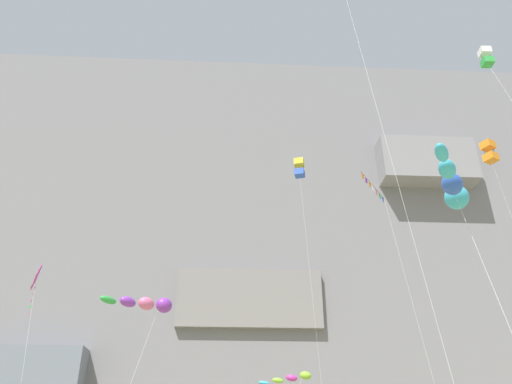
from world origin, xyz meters
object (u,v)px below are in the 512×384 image
(kite_diamond_far_left, at_px, (36,281))
(kite_windsock_upper_right, at_px, (148,304))
(kite_box_low_center, at_px, (299,169))
(kite_box_high_left, at_px, (489,152))
(kite_windsock_upper_mid, at_px, (293,378))
(kite_box_high_right, at_px, (487,59))
(kite_banner_front_field, at_px, (379,206))
(kite_windsock_high_center, at_px, (453,185))

(kite_diamond_far_left, relative_size, kite_windsock_upper_right, 1.37)
(kite_box_low_center, distance_m, kite_windsock_upper_right, 20.24)
(kite_box_low_center, bearing_deg, kite_windsock_upper_right, -140.70)
(kite_box_high_left, bearing_deg, kite_box_low_center, 178.25)
(kite_windsock_upper_mid, distance_m, kite_box_high_right, 24.87)
(kite_windsock_upper_mid, bearing_deg, kite_windsock_upper_right, -141.59)
(kite_banner_front_field, relative_size, kite_windsock_upper_right, 1.83)
(kite_box_high_left, xyz_separation_m, kite_windsock_high_center, (-14.96, -21.25, -15.53))
(kite_box_high_left, height_order, kite_banner_front_field, kite_box_high_left)
(kite_windsock_upper_mid, height_order, kite_box_low_center, kite_box_low_center)
(kite_windsock_high_center, xyz_separation_m, kite_box_low_center, (-2.54, 21.79, 13.53))
(kite_windsock_upper_mid, height_order, kite_diamond_far_left, kite_diamond_far_left)
(kite_box_high_left, relative_size, kite_box_high_right, 1.10)
(kite_box_high_left, xyz_separation_m, kite_windsock_upper_right, (-28.21, -8.24, -16.76))
(kite_windsock_upper_mid, xyz_separation_m, kite_windsock_high_center, (3.91, -20.43, 4.29))
(kite_box_high_left, bearing_deg, kite_diamond_far_left, -176.99)
(kite_box_high_left, relative_size, kite_box_low_center, 1.08)
(kite_box_low_center, distance_m, kite_diamond_far_left, 23.08)
(kite_windsock_high_center, bearing_deg, kite_banner_front_field, 82.30)
(kite_windsock_upper_right, bearing_deg, kite_windsock_high_center, -44.47)
(kite_windsock_high_center, xyz_separation_m, kite_box_high_right, (7.50, 6.92, 13.20))
(kite_diamond_far_left, relative_size, kite_box_high_right, 0.59)
(kite_windsock_high_center, bearing_deg, kite_box_low_center, 96.64)
(kite_windsock_high_center, bearing_deg, kite_box_high_left, 54.86)
(kite_windsock_high_center, height_order, kite_windsock_upper_right, kite_windsock_high_center)
(kite_box_low_center, xyz_separation_m, kite_windsock_upper_right, (-10.72, -8.77, -14.75))
(kite_box_high_right, bearing_deg, kite_banner_front_field, 123.03)
(kite_windsock_upper_mid, bearing_deg, kite_box_high_left, 2.51)
(kite_box_low_center, height_order, kite_box_high_right, kite_box_low_center)
(kite_banner_front_field, xyz_separation_m, kite_diamond_far_left, (-24.48, 4.01, -4.68))
(kite_diamond_far_left, height_order, kite_windsock_upper_right, kite_diamond_far_left)
(kite_diamond_far_left, bearing_deg, kite_windsock_high_center, -40.71)
(kite_box_high_left, distance_m, kite_box_low_center, 17.62)
(kite_windsock_high_center, relative_size, kite_box_high_right, 0.47)
(kite_windsock_upper_mid, xyz_separation_m, kite_box_high_left, (18.86, 0.83, 19.82))
(kite_box_low_center, xyz_separation_m, kite_diamond_far_left, (-19.88, -2.50, -11.47))
(kite_windsock_upper_mid, xyz_separation_m, kite_diamond_far_left, (-18.51, -1.14, 6.35))
(kite_banner_front_field, xyz_separation_m, kite_box_high_right, (5.43, -8.36, 6.46))
(kite_banner_front_field, bearing_deg, kite_box_low_center, 125.26)
(kite_windsock_upper_right, bearing_deg, kite_diamond_far_left, 145.58)
(kite_box_high_right, bearing_deg, kite_box_low_center, 124.02)
(kite_windsock_high_center, height_order, kite_banner_front_field, kite_banner_front_field)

